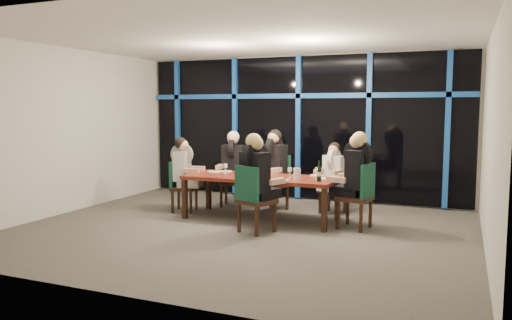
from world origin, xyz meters
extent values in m
plane|color=#59554F|center=(0.00, 0.00, 0.00)|extent=(7.00, 7.00, 0.00)
cube|color=silver|center=(0.00, 3.00, 1.50)|extent=(7.00, 0.04, 3.00)
cube|color=silver|center=(0.00, -3.00, 1.50)|extent=(7.00, 0.04, 3.00)
cube|color=silver|center=(-3.50, 0.00, 1.50)|extent=(0.04, 6.00, 3.00)
cube|color=silver|center=(3.50, 0.00, 1.50)|extent=(0.04, 6.00, 3.00)
cube|color=white|center=(0.00, 0.00, 3.00)|extent=(7.00, 6.00, 0.04)
cube|color=black|center=(0.00, 2.94, 1.50)|extent=(6.86, 0.04, 2.94)
cube|color=#154BA5|center=(-2.90, 2.89, 1.50)|extent=(0.10, 0.10, 2.94)
cube|color=#154BA5|center=(-1.45, 2.89, 1.50)|extent=(0.10, 0.10, 2.94)
cube|color=#154BA5|center=(0.00, 2.89, 1.50)|extent=(0.10, 0.10, 2.94)
cube|color=#154BA5|center=(1.45, 2.89, 1.50)|extent=(0.10, 0.10, 2.94)
cube|color=#154BA5|center=(2.90, 2.89, 1.50)|extent=(0.10, 0.10, 2.94)
cube|color=#154BA5|center=(0.00, 2.89, 2.16)|extent=(6.86, 0.10, 0.10)
cube|color=#FF2D14|center=(1.10, 3.25, 2.15)|extent=(0.60, 0.05, 0.35)
cube|color=maroon|center=(0.00, 0.80, 0.72)|extent=(2.60, 1.00, 0.06)
cube|color=black|center=(-1.24, 0.36, 0.34)|extent=(0.08, 0.08, 0.69)
cube|color=black|center=(1.24, 0.36, 0.34)|extent=(0.08, 0.08, 0.69)
cube|color=black|center=(-1.24, 1.24, 0.34)|extent=(0.08, 0.08, 0.69)
cube|color=black|center=(1.24, 1.24, 0.34)|extent=(0.08, 0.08, 0.69)
cube|color=black|center=(-0.94, 1.68, 0.46)|extent=(0.55, 0.55, 0.06)
cube|color=#184F37|center=(-0.98, 1.88, 0.74)|extent=(0.47, 0.14, 0.52)
cube|color=black|center=(-1.09, 1.46, 0.22)|extent=(0.05, 0.05, 0.43)
cube|color=black|center=(-0.72, 1.53, 0.22)|extent=(0.05, 0.05, 0.43)
cube|color=black|center=(-1.16, 1.83, 0.22)|extent=(0.05, 0.05, 0.43)
cube|color=black|center=(-0.79, 1.90, 0.22)|extent=(0.05, 0.05, 0.43)
cube|color=black|center=(-0.07, 1.60, 0.48)|extent=(0.60, 0.60, 0.06)
cube|color=#184F37|center=(-0.01, 1.80, 0.77)|extent=(0.47, 0.19, 0.53)
cube|color=black|center=(-0.31, 1.47, 0.22)|extent=(0.05, 0.05, 0.45)
cube|color=black|center=(0.05, 1.36, 0.22)|extent=(0.05, 0.05, 0.45)
cube|color=black|center=(-0.20, 1.83, 0.22)|extent=(0.05, 0.05, 0.45)
cube|color=black|center=(0.17, 1.72, 0.22)|extent=(0.05, 0.05, 0.45)
cube|color=black|center=(1.02, 1.77, 0.41)|extent=(0.50, 0.50, 0.05)
cube|color=#184F37|center=(1.07, 1.95, 0.65)|extent=(0.41, 0.15, 0.45)
cube|color=black|center=(0.82, 1.66, 0.19)|extent=(0.04, 0.04, 0.38)
cube|color=black|center=(1.14, 1.57, 0.19)|extent=(0.04, 0.04, 0.38)
cube|color=black|center=(0.90, 1.97, 0.19)|extent=(0.04, 0.04, 0.38)
cube|color=black|center=(1.22, 1.89, 0.19)|extent=(0.04, 0.04, 0.38)
cube|color=black|center=(-1.55, 0.88, 0.44)|extent=(0.52, 0.52, 0.06)
cube|color=#184F37|center=(-1.74, 0.84, 0.70)|extent=(0.14, 0.44, 0.48)
cube|color=black|center=(-1.34, 0.75, 0.20)|extent=(0.05, 0.05, 0.41)
cube|color=black|center=(-1.42, 1.09, 0.20)|extent=(0.05, 0.05, 0.41)
cube|color=black|center=(-1.68, 0.67, 0.20)|extent=(0.05, 0.05, 0.41)
cube|color=black|center=(-1.76, 1.01, 0.20)|extent=(0.05, 0.05, 0.41)
cube|color=black|center=(1.62, 0.78, 0.49)|extent=(0.58, 0.58, 0.07)
cube|color=#184F37|center=(1.83, 0.74, 0.78)|extent=(0.15, 0.49, 0.54)
cube|color=black|center=(1.47, 1.01, 0.23)|extent=(0.05, 0.05, 0.46)
cube|color=black|center=(1.39, 0.63, 0.23)|extent=(0.05, 0.05, 0.46)
cube|color=black|center=(1.85, 0.93, 0.23)|extent=(0.05, 0.05, 0.46)
cube|color=black|center=(1.77, 0.55, 0.23)|extent=(0.05, 0.05, 0.46)
cube|color=black|center=(0.28, -0.04, 0.48)|extent=(0.63, 0.63, 0.06)
cube|color=#184F37|center=(0.20, -0.24, 0.78)|extent=(0.47, 0.24, 0.54)
cube|color=black|center=(0.54, 0.06, 0.23)|extent=(0.06, 0.06, 0.45)
cube|color=black|center=(0.18, 0.21, 0.23)|extent=(0.06, 0.06, 0.45)
cube|color=black|center=(0.38, -0.30, 0.23)|extent=(0.06, 0.06, 0.45)
cube|color=black|center=(0.03, -0.15, 0.23)|extent=(0.06, 0.06, 0.45)
cube|color=black|center=(-0.92, 1.56, 0.57)|extent=(0.45, 0.50, 0.14)
cube|color=black|center=(-0.95, 1.72, 0.91)|extent=(0.45, 0.32, 0.58)
cylinder|color=black|center=(-0.95, 1.72, 1.13)|extent=(0.19, 0.44, 0.43)
sphere|color=tan|center=(-0.94, 1.70, 1.32)|extent=(0.22, 0.22, 0.22)
sphere|color=silver|center=(-0.95, 1.74, 1.35)|extent=(0.24, 0.24, 0.24)
cube|color=tan|center=(-1.10, 1.44, 0.79)|extent=(0.14, 0.32, 0.08)
cube|color=tan|center=(-0.70, 1.52, 0.79)|extent=(0.14, 0.32, 0.08)
cube|color=black|center=(-0.11, 1.47, 0.59)|extent=(0.50, 0.54, 0.15)
cube|color=black|center=(-0.06, 1.64, 0.94)|extent=(0.48, 0.37, 0.60)
cylinder|color=black|center=(-0.06, 1.64, 1.17)|extent=(0.23, 0.46, 0.45)
sphere|color=tan|center=(-0.07, 1.62, 1.36)|extent=(0.22, 0.22, 0.22)
sphere|color=black|center=(-0.06, 1.66, 1.40)|extent=(0.24, 0.24, 0.24)
cube|color=tan|center=(-0.34, 1.45, 0.79)|extent=(0.17, 0.33, 0.09)
cube|color=tan|center=(0.07, 1.33, 0.79)|extent=(0.17, 0.33, 0.09)
cube|color=beige|center=(0.99, 1.67, 0.50)|extent=(0.42, 0.45, 0.13)
cube|color=beige|center=(1.03, 1.81, 0.80)|extent=(0.41, 0.31, 0.51)
cylinder|color=beige|center=(1.03, 1.81, 1.00)|extent=(0.19, 0.39, 0.38)
sphere|color=tan|center=(1.02, 1.79, 1.16)|extent=(0.19, 0.19, 0.19)
sphere|color=black|center=(1.03, 1.83, 1.19)|extent=(0.21, 0.21, 0.21)
cube|color=tan|center=(0.80, 1.64, 0.79)|extent=(0.14, 0.28, 0.07)
cube|color=tan|center=(1.15, 1.55, 0.79)|extent=(0.14, 0.28, 0.07)
cube|color=black|center=(-1.44, 0.90, 0.53)|extent=(0.47, 0.43, 0.14)
cube|color=black|center=(-1.59, 0.87, 0.85)|extent=(0.31, 0.43, 0.54)
cylinder|color=black|center=(-1.59, 0.87, 1.06)|extent=(0.42, 0.18, 0.41)
sphere|color=tan|center=(-1.57, 0.87, 1.24)|extent=(0.20, 0.20, 0.20)
sphere|color=black|center=(-1.61, 0.87, 1.27)|extent=(0.22, 0.22, 0.22)
cube|color=tan|center=(-1.32, 0.73, 0.79)|extent=(0.30, 0.14, 0.08)
cube|color=tan|center=(-1.40, 1.11, 0.79)|extent=(0.30, 0.14, 0.08)
cube|color=black|center=(1.49, 0.81, 0.60)|extent=(0.53, 0.47, 0.15)
cube|color=black|center=(1.66, 0.77, 0.96)|extent=(0.34, 0.48, 0.61)
cylinder|color=black|center=(1.66, 0.77, 1.20)|extent=(0.47, 0.20, 0.46)
sphere|color=tan|center=(1.64, 0.77, 1.39)|extent=(0.23, 0.23, 0.23)
sphere|color=tan|center=(1.68, 0.77, 1.42)|extent=(0.25, 0.25, 0.25)
cube|color=tan|center=(1.45, 1.04, 0.79)|extent=(0.34, 0.15, 0.09)
cube|color=tan|center=(1.36, 0.61, 0.79)|extent=(0.34, 0.15, 0.09)
cube|color=black|center=(0.33, 0.08, 0.59)|extent=(0.53, 0.57, 0.15)
cube|color=black|center=(0.26, -0.08, 0.95)|extent=(0.50, 0.41, 0.60)
cylinder|color=black|center=(0.26, -0.08, 1.18)|extent=(0.28, 0.46, 0.45)
sphere|color=tan|center=(0.27, -0.06, 1.38)|extent=(0.23, 0.23, 0.23)
sphere|color=tan|center=(0.26, -0.10, 1.41)|extent=(0.25, 0.25, 0.25)
cube|color=tan|center=(0.56, 0.07, 0.79)|extent=(0.20, 0.33, 0.09)
cube|color=tan|center=(0.17, 0.24, 0.79)|extent=(0.20, 0.33, 0.09)
cylinder|color=white|center=(-0.83, 1.13, 0.76)|extent=(0.24, 0.24, 0.01)
cylinder|color=white|center=(-0.24, 1.06, 0.76)|extent=(0.24, 0.24, 0.01)
cylinder|color=white|center=(0.87, 1.23, 0.76)|extent=(0.24, 0.24, 0.01)
cylinder|color=white|center=(-1.00, 1.00, 0.76)|extent=(0.24, 0.24, 0.01)
cylinder|color=white|center=(1.07, 0.89, 0.76)|extent=(0.24, 0.24, 0.01)
cylinder|color=white|center=(0.50, 0.47, 0.76)|extent=(0.24, 0.24, 0.01)
cylinder|color=black|center=(1.08, 0.60, 0.87)|extent=(0.07, 0.07, 0.24)
cylinder|color=black|center=(1.08, 0.60, 1.04)|extent=(0.03, 0.03, 0.09)
cylinder|color=silver|center=(1.08, 0.60, 0.87)|extent=(0.08, 0.08, 0.07)
cylinder|color=white|center=(0.70, 0.65, 0.85)|extent=(0.11, 0.11, 0.19)
cylinder|color=white|center=(0.76, 0.65, 0.87)|extent=(0.02, 0.02, 0.13)
cylinder|color=#FFAF4C|center=(-0.14, 0.61, 0.76)|extent=(0.05, 0.05, 0.03)
cylinder|color=silver|center=(-0.35, 0.71, 0.75)|extent=(0.06, 0.06, 0.01)
cylinder|color=silver|center=(-0.35, 0.71, 0.80)|extent=(0.01, 0.01, 0.10)
cylinder|color=silver|center=(-0.35, 0.71, 0.89)|extent=(0.07, 0.07, 0.07)
cylinder|color=white|center=(0.01, 0.95, 0.75)|extent=(0.07, 0.07, 0.01)
cylinder|color=white|center=(0.01, 0.95, 0.81)|extent=(0.01, 0.01, 0.10)
cylinder|color=white|center=(0.01, 0.95, 0.89)|extent=(0.07, 0.07, 0.07)
cylinder|color=silver|center=(0.54, 0.77, 0.75)|extent=(0.07, 0.07, 0.01)
cylinder|color=silver|center=(0.54, 0.77, 0.81)|extent=(0.01, 0.01, 0.10)
cylinder|color=silver|center=(0.54, 0.77, 0.90)|extent=(0.07, 0.07, 0.07)
cylinder|color=white|center=(-0.70, 0.86, 0.75)|extent=(0.07, 0.07, 0.01)
cylinder|color=white|center=(-0.70, 0.86, 0.81)|extent=(0.01, 0.01, 0.10)
cylinder|color=white|center=(-0.70, 0.86, 0.90)|extent=(0.07, 0.07, 0.07)
cylinder|color=silver|center=(0.96, 0.95, 0.75)|extent=(0.07, 0.07, 0.01)
cylinder|color=silver|center=(0.96, 0.95, 0.81)|extent=(0.01, 0.01, 0.10)
cylinder|color=silver|center=(0.96, 0.95, 0.89)|extent=(0.07, 0.07, 0.07)
camera|label=1|loc=(3.17, -7.02, 1.92)|focal=35.00mm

